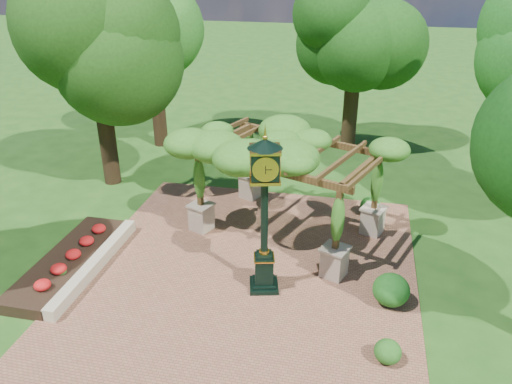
# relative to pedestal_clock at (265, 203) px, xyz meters

# --- Properties ---
(ground) EXTENTS (120.00, 120.00, 0.00)m
(ground) POSITION_rel_pedestal_clock_xyz_m (-0.63, -0.70, -2.79)
(ground) COLOR #1E4714
(ground) RESTS_ON ground
(brick_plaza) EXTENTS (10.00, 12.00, 0.04)m
(brick_plaza) POSITION_rel_pedestal_clock_xyz_m (-0.63, 0.30, -2.77)
(brick_plaza) COLOR brown
(brick_plaza) RESTS_ON ground
(border_wall) EXTENTS (0.35, 5.00, 0.40)m
(border_wall) POSITION_rel_pedestal_clock_xyz_m (-5.23, -0.20, -2.59)
(border_wall) COLOR #C6B793
(border_wall) RESTS_ON ground
(flower_bed) EXTENTS (1.50, 5.00, 0.36)m
(flower_bed) POSITION_rel_pedestal_clock_xyz_m (-6.13, -0.20, -2.61)
(flower_bed) COLOR red
(flower_bed) RESTS_ON ground
(pedestal_clock) EXTENTS (1.11, 1.11, 4.66)m
(pedestal_clock) POSITION_rel_pedestal_clock_xyz_m (0.00, 0.00, 0.00)
(pedestal_clock) COLOR black
(pedestal_clock) RESTS_ON brick_plaza
(pergola) EXTENTS (6.80, 5.52, 3.70)m
(pergola) POSITION_rel_pedestal_clock_xyz_m (0.11, 3.37, 0.25)
(pergola) COLOR tan
(pergola) RESTS_ON brick_plaza
(sundial) EXTENTS (0.65, 0.65, 1.13)m
(sundial) POSITION_rel_pedestal_clock_xyz_m (-1.53, 8.45, -2.29)
(sundial) COLOR gray
(sundial) RESTS_ON ground
(shrub_front) EXTENTS (0.83, 0.83, 0.58)m
(shrub_front) POSITION_rel_pedestal_clock_xyz_m (3.43, -2.22, -2.45)
(shrub_front) COLOR #215518
(shrub_front) RESTS_ON brick_plaza
(shrub_mid) EXTENTS (1.13, 1.13, 0.91)m
(shrub_mid) POSITION_rel_pedestal_clock_xyz_m (3.55, 0.02, -2.29)
(shrub_mid) COLOR #1B5517
(shrub_mid) RESTS_ON brick_plaza
(shrub_back) EXTENTS (0.98, 0.98, 0.68)m
(shrub_back) POSITION_rel_pedestal_clock_xyz_m (2.95, 5.23, -2.41)
(shrub_back) COLOR #246B1F
(shrub_back) RESTS_ON brick_plaza
(tree_west_near) EXTENTS (4.53, 4.53, 8.60)m
(tree_west_near) POSITION_rel_pedestal_clock_xyz_m (-7.75, 5.94, 3.12)
(tree_west_near) COLOR #332114
(tree_west_near) RESTS_ON ground
(tree_west_far) EXTENTS (4.01, 4.01, 8.15)m
(tree_west_far) POSITION_rel_pedestal_clock_xyz_m (-7.47, 10.66, 2.79)
(tree_west_far) COLOR #312013
(tree_west_far) RESTS_ON ground
(tree_north) EXTENTS (4.53, 4.53, 7.65)m
(tree_north) POSITION_rel_pedestal_clock_xyz_m (1.76, 12.73, 2.46)
(tree_north) COLOR #382816
(tree_north) RESTS_ON ground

